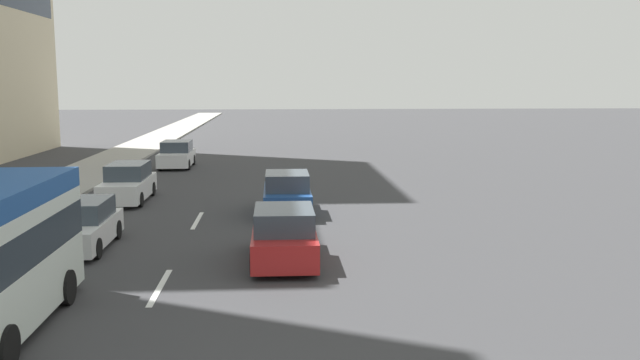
% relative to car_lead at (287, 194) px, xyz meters
% --- Properties ---
extents(ground_plane, '(198.00, 198.00, 0.00)m').
position_rel_car_lead_xyz_m(ground_plane, '(7.22, 3.47, -0.80)').
color(ground_plane, '#38383A').
extents(sidewalk_right, '(162.00, 3.89, 0.15)m').
position_rel_car_lead_xyz_m(sidewalk_right, '(7.22, 11.38, -0.72)').
color(sidewalk_right, '#9E9B93').
rests_on(sidewalk_right, ground_plane).
extents(lane_stripe_mid, '(3.20, 0.16, 0.01)m').
position_rel_car_lead_xyz_m(lane_stripe_mid, '(-9.69, 3.47, -0.79)').
color(lane_stripe_mid, silver).
rests_on(lane_stripe_mid, ground_plane).
extents(lane_stripe_far, '(3.20, 0.16, 0.01)m').
position_rel_car_lead_xyz_m(lane_stripe_far, '(-1.18, 3.47, -0.79)').
color(lane_stripe_far, silver).
rests_on(lane_stripe_far, ground_plane).
extents(car_lead, '(4.19, 1.92, 1.69)m').
position_rel_car_lead_xyz_m(car_lead, '(0.00, 0.00, 0.00)').
color(car_lead, '#1E478C').
rests_on(car_lead, ground_plane).
extents(car_second, '(4.28, 1.92, 1.65)m').
position_rel_car_lead_xyz_m(car_second, '(-7.41, 0.22, -0.02)').
color(car_second, '#A51E1E').
rests_on(car_second, ground_plane).
extents(car_third, '(4.21, 1.93, 1.64)m').
position_rel_car_lead_xyz_m(car_third, '(15.42, 6.61, -0.02)').
color(car_third, white).
rests_on(car_third, ground_plane).
extents(car_fifth, '(4.70, 1.82, 1.69)m').
position_rel_car_lead_xyz_m(car_fifth, '(3.37, 7.03, 0.00)').
color(car_fifth, white).
rests_on(car_fifth, ground_plane).
extents(car_sixth, '(4.20, 1.93, 1.55)m').
position_rel_car_lead_xyz_m(car_sixth, '(-5.34, 6.70, -0.06)').
color(car_sixth, white).
rests_on(car_sixth, ground_plane).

